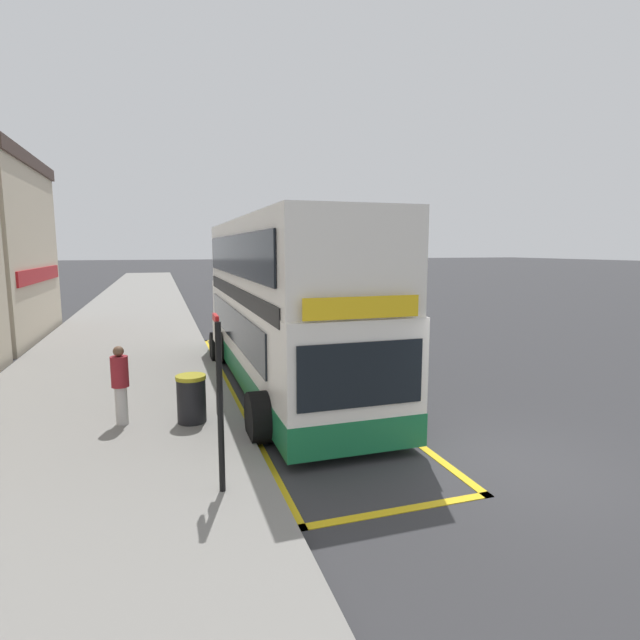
{
  "coord_description": "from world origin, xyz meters",
  "views": [
    {
      "loc": [
        -5.56,
        -6.53,
        3.67
      ],
      "look_at": [
        -0.8,
        8.23,
        1.43
      ],
      "focal_mm": 27.99,
      "sensor_mm": 36.0,
      "label": 1
    }
  ],
  "objects_px": {
    "litter_bin": "(191,398)",
    "parked_car_silver_kerbside": "(241,276)",
    "pedestrian_waiting_near_sign": "(120,382)",
    "parked_car_teal_distant": "(322,301)",
    "bus_stop_sign": "(219,388)",
    "parked_car_grey_across": "(253,279)",
    "double_decker_bus": "(282,309)"
  },
  "relations": [
    {
      "from": "pedestrian_waiting_near_sign",
      "to": "parked_car_grey_across",
      "type": "bearing_deg",
      "value": 75.61
    },
    {
      "from": "bus_stop_sign",
      "to": "pedestrian_waiting_near_sign",
      "type": "xyz_separation_m",
      "value": [
        -1.59,
        3.37,
        -0.66
      ]
    },
    {
      "from": "bus_stop_sign",
      "to": "parked_car_grey_across",
      "type": "height_order",
      "value": "bus_stop_sign"
    },
    {
      "from": "parked_car_grey_across",
      "to": "parked_car_teal_distant",
      "type": "bearing_deg",
      "value": -87.59
    },
    {
      "from": "parked_car_silver_kerbside",
      "to": "bus_stop_sign",
      "type": "bearing_deg",
      "value": 80.96
    },
    {
      "from": "parked_car_silver_kerbside",
      "to": "litter_bin",
      "type": "relative_size",
      "value": 4.29
    },
    {
      "from": "double_decker_bus",
      "to": "parked_car_teal_distant",
      "type": "xyz_separation_m",
      "value": [
        5.38,
        12.99,
        -1.27
      ]
    },
    {
      "from": "bus_stop_sign",
      "to": "pedestrian_waiting_near_sign",
      "type": "relative_size",
      "value": 1.6
    },
    {
      "from": "bus_stop_sign",
      "to": "parked_car_grey_across",
      "type": "bearing_deg",
      "value": 78.98
    },
    {
      "from": "parked_car_silver_kerbside",
      "to": "parked_car_teal_distant",
      "type": "bearing_deg",
      "value": 91.13
    },
    {
      "from": "pedestrian_waiting_near_sign",
      "to": "parked_car_silver_kerbside",
      "type": "bearing_deg",
      "value": 77.86
    },
    {
      "from": "parked_car_grey_across",
      "to": "parked_car_silver_kerbside",
      "type": "bearing_deg",
      "value": 96.92
    },
    {
      "from": "parked_car_teal_distant",
      "to": "parked_car_grey_across",
      "type": "bearing_deg",
      "value": -88.84
    },
    {
      "from": "parked_car_silver_kerbside",
      "to": "parked_car_grey_across",
      "type": "bearing_deg",
      "value": 94.75
    },
    {
      "from": "bus_stop_sign",
      "to": "parked_car_teal_distant",
      "type": "relative_size",
      "value": 0.61
    },
    {
      "from": "parked_car_grey_across",
      "to": "litter_bin",
      "type": "xyz_separation_m",
      "value": [
        -7.96,
        -36.6,
        -0.17
      ]
    },
    {
      "from": "litter_bin",
      "to": "parked_car_silver_kerbside",
      "type": "bearing_deg",
      "value": 79.73
    },
    {
      "from": "bus_stop_sign",
      "to": "parked_car_grey_across",
      "type": "relative_size",
      "value": 0.61
    },
    {
      "from": "bus_stop_sign",
      "to": "parked_car_silver_kerbside",
      "type": "height_order",
      "value": "bus_stop_sign"
    },
    {
      "from": "double_decker_bus",
      "to": "parked_car_silver_kerbside",
      "type": "distance_m",
      "value": 39.26
    },
    {
      "from": "double_decker_bus",
      "to": "bus_stop_sign",
      "type": "relative_size",
      "value": 4.31
    },
    {
      "from": "parked_car_grey_across",
      "to": "parked_car_silver_kerbside",
      "type": "height_order",
      "value": "same"
    },
    {
      "from": "bus_stop_sign",
      "to": "parked_car_silver_kerbside",
      "type": "bearing_deg",
      "value": 80.71
    },
    {
      "from": "parked_car_grey_across",
      "to": "parked_car_teal_distant",
      "type": "xyz_separation_m",
      "value": [
        -0.0,
        -20.81,
        0.0
      ]
    },
    {
      "from": "double_decker_bus",
      "to": "litter_bin",
      "type": "bearing_deg",
      "value": -132.75
    },
    {
      "from": "pedestrian_waiting_near_sign",
      "to": "litter_bin",
      "type": "distance_m",
      "value": 1.43
    },
    {
      "from": "parked_car_grey_across",
      "to": "pedestrian_waiting_near_sign",
      "type": "bearing_deg",
      "value": -101.97
    },
    {
      "from": "bus_stop_sign",
      "to": "parked_car_silver_kerbside",
      "type": "distance_m",
      "value": 45.41
    },
    {
      "from": "parked_car_teal_distant",
      "to": "litter_bin",
      "type": "relative_size",
      "value": 4.29
    },
    {
      "from": "pedestrian_waiting_near_sign",
      "to": "litter_bin",
      "type": "bearing_deg",
      "value": -11.93
    },
    {
      "from": "pedestrian_waiting_near_sign",
      "to": "parked_car_teal_distant",
      "type": "bearing_deg",
      "value": 59.0
    },
    {
      "from": "bus_stop_sign",
      "to": "pedestrian_waiting_near_sign",
      "type": "bearing_deg",
      "value": 115.23
    }
  ]
}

